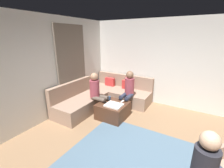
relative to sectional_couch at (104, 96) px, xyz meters
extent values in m
cube|color=silver|center=(2.08, 1.06, 1.07)|extent=(6.00, 0.12, 2.70)
cube|color=silver|center=(-0.86, -1.88, 1.07)|extent=(0.12, 6.00, 2.70)
cube|color=#726659|center=(-0.76, -0.58, 0.97)|extent=(0.06, 1.10, 2.50)
cube|color=slate|center=(1.88, -1.78, -0.27)|extent=(2.60, 2.20, 0.01)
cube|color=#9E7F6B|center=(0.30, 0.53, -0.07)|extent=(2.10, 0.85, 0.42)
cube|color=#9E7F6B|center=(0.30, 0.88, 0.36)|extent=(2.10, 0.14, 0.45)
cube|color=#9E7F6B|center=(-0.32, -0.75, -0.07)|extent=(0.85, 1.70, 0.42)
cube|color=#9E7F6B|center=(-0.68, -0.75, 0.36)|extent=(0.14, 1.70, 0.45)
cube|color=red|center=(-0.20, 0.70, 0.26)|extent=(0.36, 0.12, 0.36)
cube|color=red|center=(0.50, 0.70, 0.26)|extent=(0.36, 0.12, 0.36)
cube|color=#4C2D1E|center=(0.67, -0.58, -0.07)|extent=(0.76, 0.76, 0.42)
cube|color=white|center=(0.77, -0.70, 0.16)|extent=(0.44, 0.36, 0.04)
cylinder|color=#334C72|center=(0.45, -0.40, 0.19)|extent=(0.08, 0.08, 0.10)
cube|color=white|center=(0.85, -0.36, 0.15)|extent=(0.05, 0.15, 0.02)
cylinder|color=#2D3347|center=(0.92, -0.25, -0.07)|extent=(0.12, 0.12, 0.42)
cylinder|color=#2D3347|center=(0.74, -0.25, -0.07)|extent=(0.12, 0.12, 0.42)
cylinder|color=#2D3347|center=(0.92, -0.05, 0.20)|extent=(0.12, 0.40, 0.12)
cylinder|color=#2D3347|center=(0.74, -0.05, 0.20)|extent=(0.12, 0.40, 0.12)
cylinder|color=#993F4C|center=(0.83, 0.15, 0.45)|extent=(0.28, 0.28, 0.50)
sphere|color=#8C664C|center=(0.83, 0.15, 0.81)|extent=(0.22, 0.22, 0.22)
cylinder|color=brown|center=(0.45, -0.47, -0.07)|extent=(0.12, 0.12, 0.42)
cylinder|color=brown|center=(0.45, -0.65, -0.07)|extent=(0.12, 0.12, 0.42)
cylinder|color=brown|center=(0.25, -0.47, 0.20)|extent=(0.40, 0.12, 0.12)
cylinder|color=brown|center=(0.25, -0.65, 0.20)|extent=(0.40, 0.12, 0.12)
cylinder|color=#993F4C|center=(0.05, -0.56, 0.45)|extent=(0.28, 0.28, 0.50)
sphere|color=tan|center=(0.05, -0.56, 0.81)|extent=(0.22, 0.22, 0.22)
cylinder|color=#26262D|center=(2.81, -2.08, 0.43)|extent=(0.28, 0.28, 0.50)
sphere|color=#D8AD8C|center=(2.81, -2.08, 0.79)|extent=(0.22, 0.22, 0.22)
camera|label=1|loc=(2.59, -3.87, 1.91)|focal=24.44mm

